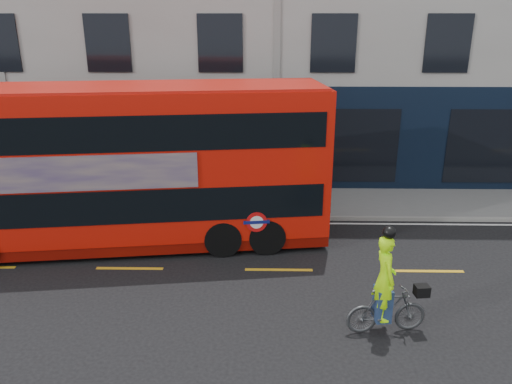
{
  "coord_description": "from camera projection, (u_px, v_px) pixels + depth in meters",
  "views": [
    {
      "loc": [
        -0.38,
        -10.37,
        6.36
      ],
      "look_at": [
        -0.62,
        2.29,
        1.92
      ],
      "focal_mm": 35.0,
      "sensor_mm": 36.0,
      "label": 1
    }
  ],
  "objects": [
    {
      "name": "ground",
      "position": [
        280.0,
        300.0,
        11.88
      ],
      "size": [
        120.0,
        120.0,
        0.0
      ],
      "primitive_type": "plane",
      "color": "black",
      "rests_on": "ground"
    },
    {
      "name": "pavement",
      "position": [
        275.0,
        202.0,
        17.99
      ],
      "size": [
        60.0,
        3.0,
        0.12
      ],
      "primitive_type": "cube",
      "color": "slate",
      "rests_on": "ground"
    },
    {
      "name": "kerb",
      "position": [
        276.0,
        218.0,
        16.57
      ],
      "size": [
        60.0,
        0.12,
        0.13
      ],
      "primitive_type": "cube",
      "color": "gray",
      "rests_on": "ground"
    },
    {
      "name": "road_edge_line",
      "position": [
        276.0,
        223.0,
        16.31
      ],
      "size": [
        58.0,
        0.1,
        0.01
      ],
      "primitive_type": "cube",
      "color": "silver",
      "rests_on": "ground"
    },
    {
      "name": "lane_dashes",
      "position": [
        279.0,
        270.0,
        13.29
      ],
      "size": [
        58.0,
        0.12,
        0.01
      ],
      "primitive_type": null,
      "color": "gold",
      "rests_on": "ground"
    },
    {
      "name": "bus",
      "position": [
        126.0,
        166.0,
        14.14
      ],
      "size": [
        11.7,
        4.07,
        4.63
      ],
      "rotation": [
        0.0,
        0.0,
        0.13
      ],
      "color": "red",
      "rests_on": "ground"
    },
    {
      "name": "cyclist",
      "position": [
        386.0,
        297.0,
        10.41
      ],
      "size": [
        1.77,
        0.73,
        2.46
      ],
      "rotation": [
        0.0,
        0.0,
        0.12
      ],
      "color": "#434548",
      "rests_on": "ground"
    }
  ]
}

